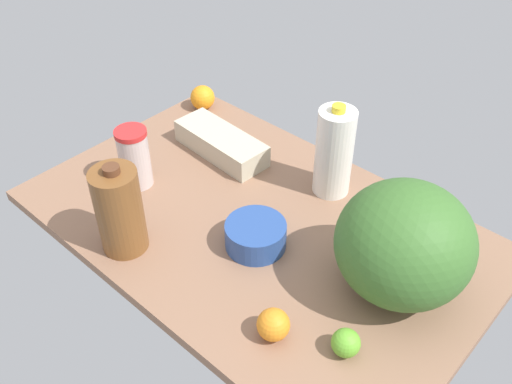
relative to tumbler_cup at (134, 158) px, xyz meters
The scene contains 10 objects.
countertop 38.55cm from the tumbler_cup, 16.41° to the left, with size 120.00×76.00×3.00cm, color #8B644C.
tumbler_cup is the anchor object (origin of this frame).
mixing_bowl 41.99cm from the tumbler_cup, ahead, with size 15.30×15.30×6.74cm, color #284991.
chocolate_milk_jug 25.04cm from the tumbler_cup, 45.77° to the right, with size 11.35×11.35×24.62cm.
watermelon 76.24cm from the tumbler_cup, 11.84° to the left, with size 30.58×30.58×27.82cm, color #3A6A2A.
egg_carton 27.72cm from the tumbler_cup, 74.68° to the left, with size 30.49×11.51×6.96cm, color #C1B79C.
milk_jug 54.47cm from the tumbler_cup, 39.17° to the left, with size 10.17×10.17×27.13cm.
orange_far_back 64.15cm from the tumbler_cup, 12.35° to the right, with size 7.17×7.17×7.17cm, color orange.
orange_beside_bowl 43.65cm from the tumbler_cup, 111.25° to the left, with size 8.15×8.15×8.15cm, color orange.
lime_loose 76.76cm from the tumbler_cup, ahead, with size 6.16×6.16×6.16cm, color #62AF2F.
Camera 1 is at (74.02, -81.62, 104.54)cm, focal length 40.00 mm.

